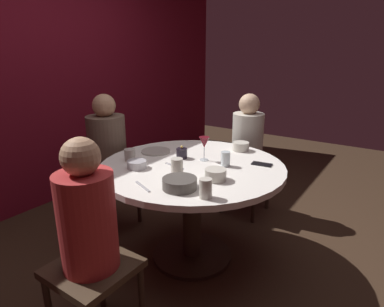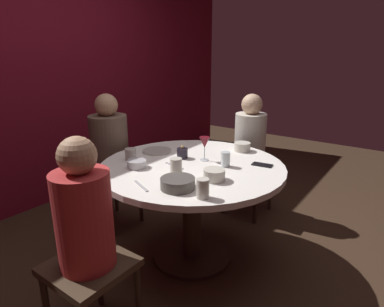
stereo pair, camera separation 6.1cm
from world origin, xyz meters
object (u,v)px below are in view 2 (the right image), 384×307
object	(u,v)px
wine_glass	(205,144)
bowl_small_white	(178,183)
cell_phone	(262,165)
cup_center_front	(131,154)
bowl_serving_large	(137,164)
cup_by_right_diner	(225,159)
dinner_plate	(157,151)
bowl_salad_center	(214,175)
bowl_sauce_side	(242,147)
cup_by_left_diner	(203,188)
dining_table	(192,185)
seated_diner_right	(250,142)
candle_holder	(182,153)
cup_near_candle	(176,167)
seated_diner_left	(85,222)
seated_diner_back	(110,147)

from	to	relation	value
wine_glass	bowl_small_white	size ratio (longest dim) A/B	0.87
cell_phone	cup_center_front	distance (m)	0.95
bowl_serving_large	cup_by_right_diner	xyz separation A→B (m)	(0.38, -0.48, 0.03)
dinner_plate	wine_glass	bearing A→B (deg)	-83.99
cup_by_right_diner	bowl_small_white	bearing A→B (deg)	176.15
bowl_salad_center	cup_by_right_diner	bearing A→B (deg)	15.53
bowl_serving_large	bowl_small_white	distance (m)	0.46
bowl_small_white	cup_center_front	bearing A→B (deg)	71.19
bowl_salad_center	bowl_sauce_side	xyz separation A→B (m)	(0.66, 0.15, -0.00)
cup_by_left_diner	cup_center_front	xyz separation A→B (m)	(0.23, 0.79, -0.01)
bowl_salad_center	cup_center_front	size ratio (longest dim) A/B	1.57
dining_table	bowl_salad_center	xyz separation A→B (m)	(-0.16, -0.28, 0.20)
seated_diner_right	bowl_small_white	xyz separation A→B (m)	(-1.31, -0.18, 0.07)
cell_phone	bowl_small_white	bearing A→B (deg)	153.05
candle_holder	bowl_sauce_side	distance (m)	0.51
candle_holder	bowl_serving_large	distance (m)	0.37
wine_glass	cup_by_right_diner	xyz separation A→B (m)	(-0.02, -0.19, -0.08)
bowl_sauce_side	bowl_serving_large	bearing A→B (deg)	152.44
dinner_plate	cup_center_front	size ratio (longest dim) A/B	2.66
cup_by_left_diner	cup_center_front	world-z (taller)	cup_by_left_diner
candle_holder	bowl_small_white	xyz separation A→B (m)	(-0.46, -0.32, -0.01)
bowl_serving_large	dinner_plate	bearing A→B (deg)	20.68
seated_diner_right	bowl_sauce_side	xyz separation A→B (m)	(-0.42, -0.14, 0.08)
bowl_salad_center	cup_center_front	bearing A→B (deg)	92.15
bowl_sauce_side	cup_near_candle	world-z (taller)	cup_near_candle
cell_phone	cup_center_front	bearing A→B (deg)	111.04
dining_table	seated_diner_left	xyz separation A→B (m)	(-0.91, 0.00, 0.11)
bowl_salad_center	seated_diner_right	bearing A→B (deg)	14.80
seated_diner_back	cup_center_front	distance (m)	0.50
dining_table	bowl_serving_large	world-z (taller)	bowl_serving_large
cell_phone	cup_near_candle	size ratio (longest dim) A/B	1.22
cell_phone	cup_by_right_diner	world-z (taller)	cup_by_right_diner
bowl_small_white	cup_by_left_diner	size ratio (longest dim) A/B	1.84
bowl_serving_large	bowl_salad_center	distance (m)	0.56
bowl_small_white	bowl_sauce_side	world-z (taller)	bowl_sauce_side
wine_glass	cell_phone	world-z (taller)	wine_glass
dining_table	bowl_serving_large	bearing A→B (deg)	135.89
dinner_plate	bowl_salad_center	distance (m)	0.73
seated_diner_left	wine_glass	world-z (taller)	seated_diner_left
wine_glass	bowl_salad_center	xyz separation A→B (m)	(-0.28, -0.26, -0.09)
dining_table	bowl_small_white	size ratio (longest dim) A/B	6.42
bowl_serving_large	cup_by_left_diner	distance (m)	0.65
bowl_sauce_side	seated_diner_back	bearing A→B (deg)	116.12
seated_diner_right	bowl_salad_center	size ratio (longest dim) A/B	8.59
seated_diner_left	seated_diner_back	size ratio (longest dim) A/B	0.97
bowl_salad_center	bowl_small_white	bearing A→B (deg)	155.65
cell_phone	bowl_small_white	world-z (taller)	bowl_small_white
dinner_plate	cup_center_front	bearing A→B (deg)	175.31
bowl_salad_center	cup_center_front	world-z (taller)	cup_center_front
seated_diner_left	dining_table	bearing A→B (deg)	0.00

